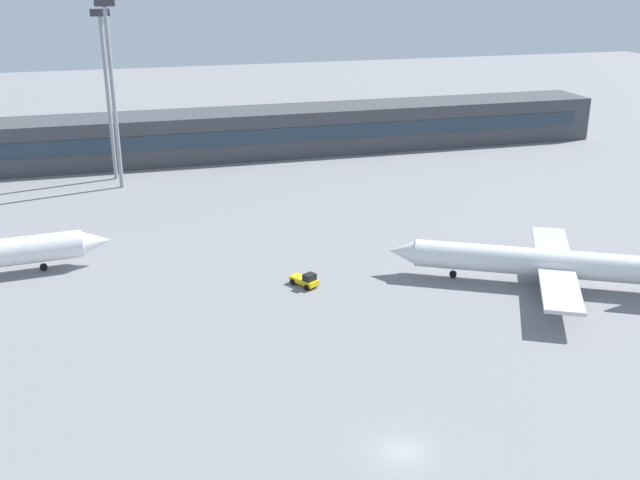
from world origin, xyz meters
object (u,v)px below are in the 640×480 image
Objects in this scene: baggage_tug_yellow at (306,280)px; floodlight_tower_east at (112,84)px; floodlight_tower_west at (107,85)px; airplane_near at (546,263)px.

baggage_tug_yellow is 55.49m from floodlight_tower_east.
floodlight_tower_west is 0.94× the size of floodlight_tower_east.
airplane_near is at bearing -14.88° from baggage_tug_yellow.
floodlight_tower_west is (-48.60, 62.03, 13.81)m from airplane_near.
floodlight_tower_west is (-21.00, 54.70, 15.85)m from baggage_tug_yellow.
airplane_near is 1.19× the size of floodlight_tower_west.
floodlight_tower_east reaches higher than airplane_near.
floodlight_tower_east is (-20.12, 48.91, 16.80)m from baggage_tug_yellow.
floodlight_tower_east is (-47.71, 56.24, 14.76)m from airplane_near.
baggage_tug_yellow is at bearing -67.64° from floodlight_tower_east.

